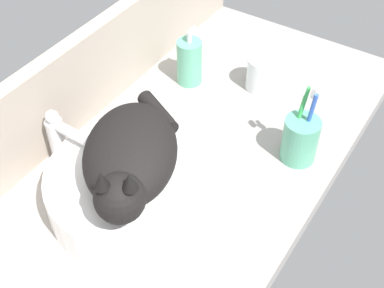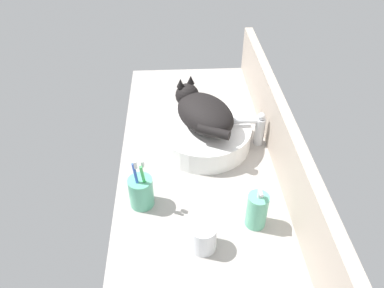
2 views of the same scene
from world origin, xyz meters
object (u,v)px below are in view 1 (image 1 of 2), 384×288
object	(u,v)px
water_glass	(262,75)
soap_dispenser	(189,62)
toothbrush_cup	(300,139)
cat	(130,157)
faucet	(60,137)
sink_basin	(135,187)

from	to	relation	value
water_glass	soap_dispenser	bearing A→B (deg)	114.52
toothbrush_cup	water_glass	distance (cm)	24.60
cat	water_glass	xyz separation A→B (cm)	(46.61, -3.26, -10.15)
faucet	soap_dispenser	bearing A→B (deg)	-10.57
soap_dispenser	water_glass	size ratio (longest dim) A/B	1.74
cat	toothbrush_cup	world-z (taller)	cat
soap_dispenser	toothbrush_cup	distance (cm)	35.13
sink_basin	water_glass	size ratio (longest dim) A/B	4.01
sink_basin	cat	bearing A→B (deg)	-147.33
toothbrush_cup	water_glass	world-z (taller)	toothbrush_cup
cat	soap_dispenser	size ratio (longest dim) A/B	2.05
cat	faucet	size ratio (longest dim) A/B	2.22
sink_basin	faucet	world-z (taller)	faucet
sink_basin	cat	world-z (taller)	cat
faucet	soap_dispenser	world-z (taller)	soap_dispenser
faucet	soap_dispenser	distance (cm)	38.26
sink_basin	toothbrush_cup	xyz separation A→B (cm)	(28.44, -21.70, 1.29)
soap_dispenser	toothbrush_cup	bearing A→B (deg)	-106.00
faucet	toothbrush_cup	size ratio (longest dim) A/B	0.73
sink_basin	soap_dispenser	size ratio (longest dim) A/B	2.30
soap_dispenser	toothbrush_cup	world-z (taller)	toothbrush_cup
soap_dispenser	water_glass	bearing A→B (deg)	-65.48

